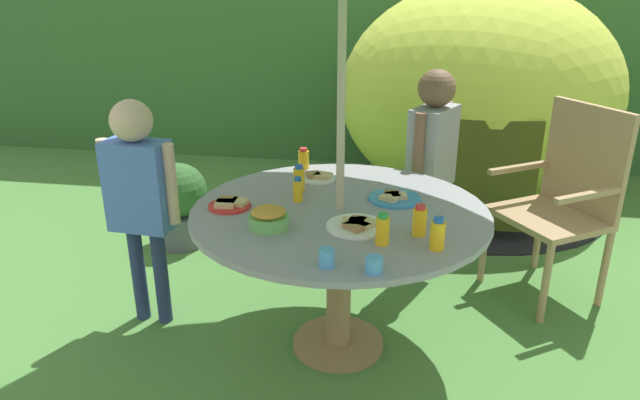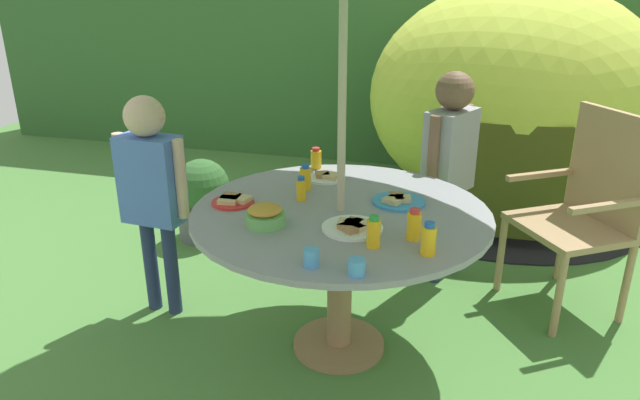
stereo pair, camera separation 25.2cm
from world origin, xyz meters
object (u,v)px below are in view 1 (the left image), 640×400
at_px(plate_center_back, 357,225).
at_px(cup_near, 374,265).
at_px(juice_bottle_back_edge, 298,190).
at_px(wooden_chair, 565,193).
at_px(plate_near_left, 317,177).
at_px(juice_bottle_far_left, 438,234).
at_px(child_in_grey_shirt, 432,148).
at_px(juice_bottle_center_front, 382,230).
at_px(garden_table, 339,236).
at_px(cup_far, 327,258).
at_px(plate_mid_right, 230,204).
at_px(juice_bottle_near_right, 420,221).
at_px(snack_bowl, 269,218).
at_px(juice_bottle_far_right, 304,159).
at_px(dome_tent, 478,96).
at_px(juice_bottle_front_edge, 299,178).
at_px(child_in_blue_shirt, 139,186).
at_px(potted_plant, 180,204).
at_px(plate_mid_left, 394,197).

relative_size(plate_center_back, cup_near, 4.04).
distance_m(juice_bottle_back_edge, cup_near, 0.75).
xyz_separation_m(wooden_chair, plate_near_left, (-1.32, -0.36, 0.14)).
bearing_deg(plate_center_back, juice_bottle_far_left, -24.75).
relative_size(wooden_chair, child_in_grey_shirt, 0.87).
height_order(child_in_grey_shirt, juice_bottle_center_front, child_in_grey_shirt).
bearing_deg(cup_near, juice_bottle_far_left, 45.69).
relative_size(garden_table, plate_center_back, 5.26).
bearing_deg(cup_far, juice_bottle_far_left, 28.29).
relative_size(plate_mid_right, juice_bottle_near_right, 1.48).
xyz_separation_m(snack_bowl, juice_bottle_center_front, (0.47, -0.09, 0.02)).
height_order(snack_bowl, juice_bottle_far_left, juice_bottle_far_left).
relative_size(snack_bowl, juice_bottle_near_right, 1.29).
xyz_separation_m(plate_near_left, juice_bottle_far_right, (-0.10, 0.17, 0.04)).
xyz_separation_m(dome_tent, plate_near_left, (-0.96, -1.82, -0.10)).
relative_size(plate_mid_right, juice_bottle_far_right, 1.68).
relative_size(garden_table, plate_mid_right, 6.92).
bearing_deg(juice_bottle_back_edge, plate_center_back, -41.02).
xyz_separation_m(juice_bottle_center_front, juice_bottle_front_edge, (-0.44, 0.55, -0.00)).
xyz_separation_m(plate_center_back, juice_bottle_back_edge, (-0.30, 0.26, 0.04)).
distance_m(dome_tent, child_in_blue_shirt, 2.78).
bearing_deg(child_in_blue_shirt, juice_bottle_far_left, -12.05).
xyz_separation_m(juice_bottle_near_right, cup_near, (-0.16, -0.35, -0.03)).
distance_m(juice_bottle_far_right, cup_far, 1.15).
bearing_deg(juice_bottle_center_front, cup_near, -93.50).
xyz_separation_m(dome_tent, juice_bottle_back_edge, (-1.00, -2.14, -0.06)).
bearing_deg(plate_near_left, dome_tent, 62.23).
xyz_separation_m(potted_plant, juice_bottle_far_right, (0.94, -0.46, 0.50)).
xyz_separation_m(snack_bowl, plate_center_back, (0.36, 0.05, -0.03)).
distance_m(snack_bowl, juice_bottle_near_right, 0.62).
bearing_deg(plate_mid_right, potted_plant, 123.70).
relative_size(cup_near, cup_far, 0.90).
height_order(plate_center_back, cup_near, cup_near).
bearing_deg(plate_mid_left, potted_plant, 149.38).
height_order(plate_center_back, juice_bottle_center_front, juice_bottle_center_front).
bearing_deg(cup_far, snack_bowl, 133.26).
bearing_deg(plate_center_back, snack_bowl, -171.72).
bearing_deg(dome_tent, potted_plant, -151.86).
distance_m(juice_bottle_far_left, juice_bottle_back_edge, 0.75).
bearing_deg(cup_far, garden_table, 92.44).
bearing_deg(wooden_chair, cup_far, -73.91).
bearing_deg(juice_bottle_back_edge, cup_near, -58.06).
distance_m(dome_tent, potted_plant, 2.40).
bearing_deg(wooden_chair, plate_mid_right, -97.06).
bearing_deg(plate_near_left, juice_bottle_far_right, 121.70).
height_order(potted_plant, snack_bowl, snack_bowl).
relative_size(juice_bottle_far_right, juice_bottle_back_edge, 0.98).
height_order(child_in_blue_shirt, plate_mid_left, child_in_blue_shirt).
bearing_deg(wooden_chair, juice_bottle_far_right, -115.19).
distance_m(juice_bottle_far_left, juice_bottle_center_front, 0.21).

